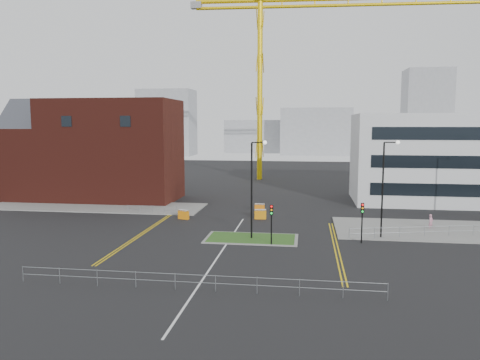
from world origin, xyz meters
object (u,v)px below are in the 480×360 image
object	(u,v)px
streetlamp_island	(254,182)
traffic_light_island	(271,217)
tower_crane	(292,42)
pedestrian	(431,222)

from	to	relation	value
streetlamp_island	traffic_light_island	world-z (taller)	streetlamp_island
tower_crane	traffic_light_island	world-z (taller)	tower_crane
streetlamp_island	pedestrian	world-z (taller)	streetlamp_island
streetlamp_island	tower_crane	bearing A→B (deg)	88.02
pedestrian	traffic_light_island	bearing A→B (deg)	165.95
traffic_light_island	pedestrian	bearing A→B (deg)	28.65
tower_crane	traffic_light_island	xyz separation A→B (m)	(0.15, -49.30, -23.23)
streetlamp_island	traffic_light_island	xyz separation A→B (m)	(1.78, -2.02, -2.85)
traffic_light_island	pedestrian	distance (m)	17.84
tower_crane	traffic_light_island	distance (m)	54.50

